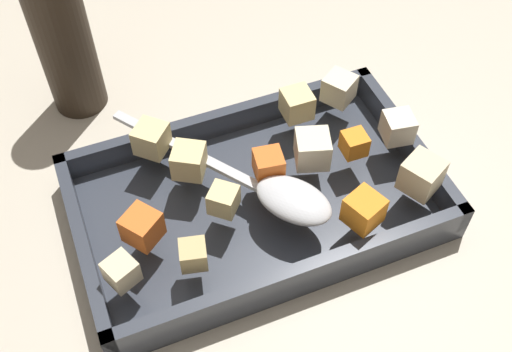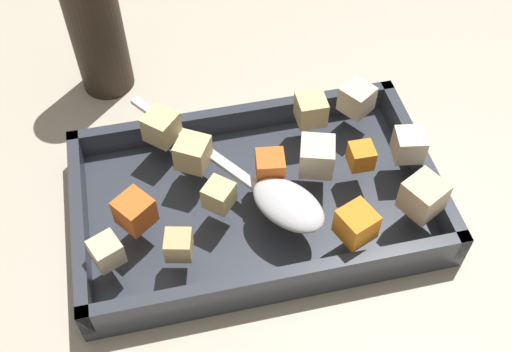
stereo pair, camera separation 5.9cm
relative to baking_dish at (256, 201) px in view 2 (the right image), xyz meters
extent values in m
plane|color=#BCB29E|center=(0.02, -0.01, -0.01)|extent=(4.00, 4.00, 0.00)
cube|color=#333842|center=(0.00, 0.00, -0.01)|extent=(0.35, 0.21, 0.01)
cube|color=#333842|center=(0.00, -0.10, 0.02)|extent=(0.35, 0.01, 0.03)
cube|color=#333842|center=(0.00, 0.10, 0.02)|extent=(0.35, 0.01, 0.03)
cube|color=#333842|center=(-0.17, 0.00, 0.02)|extent=(0.01, 0.21, 0.03)
cube|color=#333842|center=(0.17, 0.00, 0.02)|extent=(0.01, 0.21, 0.03)
cube|color=orange|center=(-0.07, 0.08, 0.05)|extent=(0.04, 0.04, 0.03)
cube|color=orange|center=(-0.02, -0.01, 0.04)|extent=(0.03, 0.03, 0.03)
cube|color=orange|center=(-0.11, 0.00, 0.04)|extent=(0.02, 0.02, 0.02)
cube|color=orange|center=(0.12, 0.02, 0.05)|extent=(0.04, 0.04, 0.03)
cube|color=tan|center=(0.08, 0.06, 0.04)|extent=(0.03, 0.03, 0.02)
cube|color=beige|center=(-0.14, 0.06, 0.05)|extent=(0.04, 0.04, 0.03)
cube|color=beige|center=(-0.12, -0.07, 0.05)|extent=(0.04, 0.04, 0.03)
cube|color=beige|center=(0.15, 0.06, 0.04)|extent=(0.03, 0.03, 0.02)
cube|color=#E0CC89|center=(0.04, 0.02, 0.04)|extent=(0.04, 0.04, 0.02)
cube|color=#E0CC89|center=(0.05, -0.04, 0.05)|extent=(0.04, 0.04, 0.03)
cube|color=#E0CC89|center=(-0.07, -0.07, 0.05)|extent=(0.03, 0.03, 0.03)
cube|color=beige|center=(-0.06, -0.01, 0.05)|extent=(0.04, 0.04, 0.03)
cube|color=#E0CC89|center=(0.08, -0.08, 0.05)|extent=(0.04, 0.04, 0.03)
cube|color=silver|center=(-0.16, 0.00, 0.05)|extent=(0.03, 0.03, 0.03)
ellipsoid|color=silver|center=(-0.02, 0.04, 0.04)|extent=(0.08, 0.09, 0.02)
cube|color=silver|center=(0.05, -0.06, 0.03)|extent=(0.11, 0.15, 0.01)
cylinder|color=#2D2319|center=(0.13, -0.22, 0.08)|extent=(0.06, 0.06, 0.19)
camera|label=1|loc=(0.14, 0.34, 0.51)|focal=43.66mm
camera|label=2|loc=(0.08, 0.36, 0.51)|focal=43.66mm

